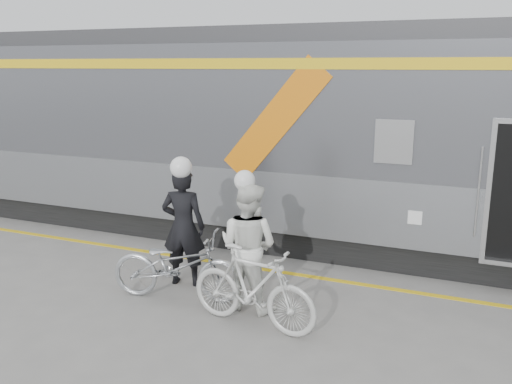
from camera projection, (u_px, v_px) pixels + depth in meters
The scene contains 9 objects.
ground at pixel (226, 328), 7.25m from camera, with size 90.00×90.00×0.00m, color slate.
train at pixel (395, 141), 10.00m from camera, with size 24.00×3.17×4.10m.
safety_strip at pixel (281, 272), 9.19m from camera, with size 24.00×0.12×0.01m, color gold.
man at pixel (183, 227), 8.51m from camera, with size 0.69×0.46×1.91m, color black.
bicycle_left at pixel (177, 266), 8.04m from camera, with size 0.70×2.00×1.05m, color #AAADB1.
woman at pixel (248, 246), 7.68m from camera, with size 0.90×0.70×1.85m, color white.
bicycle_right at pixel (253, 288), 7.16m from camera, with size 0.53×1.87×1.12m, color #BBBCB7.
helmet_man at pixel (181, 156), 8.25m from camera, with size 0.33×0.33×0.33m, color white.
helmet_woman at pixel (248, 172), 7.44m from camera, with size 0.30×0.30×0.30m, color white.
Camera 1 is at (2.92, -5.98, 3.44)m, focal length 38.00 mm.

